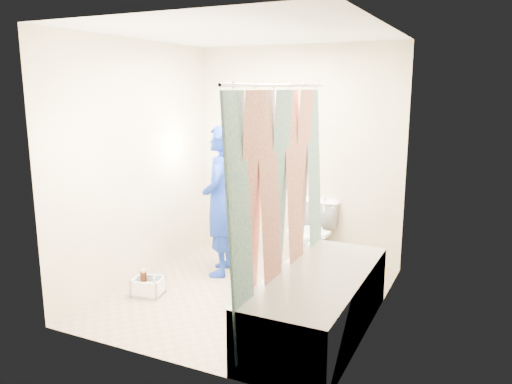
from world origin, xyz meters
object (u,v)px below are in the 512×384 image
at_px(bathtub, 318,302).
at_px(plumber, 220,201).
at_px(toilet, 312,235).
at_px(cleaning_caddy, 149,287).

bearing_deg(bathtub, plumber, 148.39).
height_order(bathtub, plumber, plumber).
xyz_separation_m(toilet, cleaning_caddy, (-1.14, -1.40, -0.28)).
relative_size(bathtub, cleaning_caddy, 5.59).
bearing_deg(toilet, cleaning_caddy, -126.28).
relative_size(bathtub, plumber, 1.12).
distance_m(toilet, plumber, 1.08).
xyz_separation_m(toilet, plumber, (-0.81, -0.59, 0.42)).
xyz_separation_m(plumber, cleaning_caddy, (-0.33, -0.81, -0.71)).
relative_size(toilet, cleaning_caddy, 2.31).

